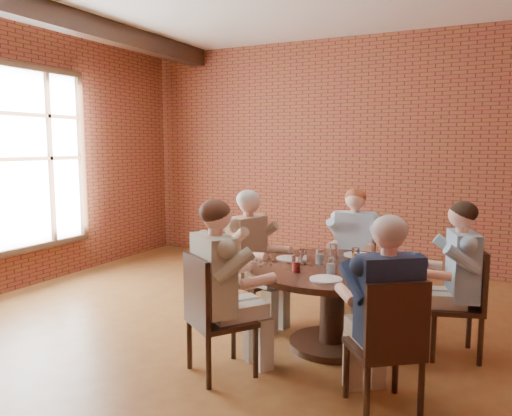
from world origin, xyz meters
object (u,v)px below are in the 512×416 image
at_px(chair_e, 389,342).
at_px(smartphone, 356,276).
at_px(chair_a, 464,298).
at_px(diner_a, 454,280).
at_px(diner_b, 353,250).
at_px(chair_c, 245,272).
at_px(chair_b, 354,263).
at_px(diner_d, 221,288).
at_px(diner_c, 252,258).
at_px(diner_e, 384,314).
at_px(chair_d, 210,312).
at_px(dining_table, 332,290).

bearing_deg(chair_e, smartphone, -95.08).
xyz_separation_m(chair_a, diner_a, (-0.08, -0.02, 0.16)).
bearing_deg(diner_b, diner_a, -41.79).
height_order(chair_c, chair_e, chair_c).
distance_m(chair_b, diner_d, 2.14).
xyz_separation_m(chair_a, chair_e, (-0.38, -1.26, 0.00)).
distance_m(diner_c, diner_d, 1.16).
relative_size(diner_b, diner_e, 0.99).
xyz_separation_m(chair_a, smartphone, (-0.79, -0.58, 0.24)).
height_order(chair_b, chair_d, chair_d).
bearing_deg(diner_a, chair_d, -69.75).
xyz_separation_m(chair_e, diner_e, (-0.05, 0.07, 0.16)).
xyz_separation_m(chair_e, smartphone, (-0.41, 0.68, 0.24)).
bearing_deg(chair_a, diner_e, -36.72).
relative_size(chair_d, diner_d, 0.70).
relative_size(diner_c, chair_e, 1.44).
height_order(dining_table, chair_b, chair_b).
height_order(chair_a, diner_e, diner_e).
height_order(chair_d, smartphone, chair_d).
xyz_separation_m(dining_table, diner_e, (0.64, -0.87, 0.15)).
distance_m(dining_table, diner_a, 1.04).
bearing_deg(chair_a, chair_b, -142.63).
relative_size(chair_d, chair_e, 1.02).
xyz_separation_m(chair_a, diner_c, (-2.00, -0.08, 0.17)).
distance_m(chair_c, chair_e, 2.09).
xyz_separation_m(dining_table, diner_d, (-0.63, -0.88, 0.17)).
bearing_deg(diner_e, smartphone, -95.72).
xyz_separation_m(chair_b, chair_e, (0.81, -2.13, 0.00)).
height_order(diner_c, diner_e, diner_c).
bearing_deg(diner_d, chair_b, -68.45).
relative_size(diner_a, chair_c, 1.41).
xyz_separation_m(diner_a, diner_c, (-1.92, -0.06, 0.01)).
bearing_deg(diner_a, diner_c, -104.90).
distance_m(chair_d, chair_e, 1.38).
relative_size(chair_b, diner_e, 0.70).
bearing_deg(chair_a, diner_a, -90.00).
distance_m(diner_d, diner_e, 1.27).
height_order(diner_b, chair_e, diner_b).
relative_size(dining_table, chair_e, 1.60).
bearing_deg(dining_table, chair_a, 16.61).
height_order(chair_b, diner_c, diner_c).
bearing_deg(diner_a, smartphone, -68.52).
bearing_deg(chair_c, dining_table, -90.00).
distance_m(chair_b, chair_c, 1.29).
height_order(diner_b, chair_d, diner_b).
bearing_deg(smartphone, diner_a, 56.01).
height_order(diner_b, chair_c, diner_b).
relative_size(chair_c, diner_d, 0.68).
xyz_separation_m(diner_a, diner_b, (-1.10, 0.80, 0.00)).
bearing_deg(chair_c, smartphone, -97.61).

